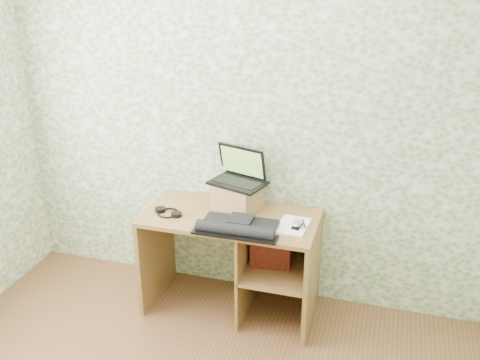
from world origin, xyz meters
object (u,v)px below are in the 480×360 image
(desk, at_px, (243,249))
(notepad, at_px, (293,226))
(keyboard, at_px, (238,227))
(riser, at_px, (238,196))
(laptop, at_px, (240,174))

(desk, bearing_deg, notepad, -10.79)
(keyboard, bearing_deg, riser, 105.81)
(desk, xyz_separation_m, laptop, (-0.07, 0.16, 0.50))
(laptop, xyz_separation_m, keyboard, (0.10, -0.38, -0.21))
(desk, distance_m, riser, 0.38)
(notepad, bearing_deg, laptop, 156.51)
(keyboard, xyz_separation_m, notepad, (0.33, 0.15, -0.02))
(desk, height_order, laptop, laptop)
(laptop, relative_size, keyboard, 0.77)
(riser, distance_m, laptop, 0.15)
(laptop, xyz_separation_m, notepad, (0.43, -0.23, -0.23))
(riser, height_order, notepad, riser)
(desk, bearing_deg, riser, 121.28)
(riser, relative_size, notepad, 1.09)
(notepad, bearing_deg, riser, 160.83)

